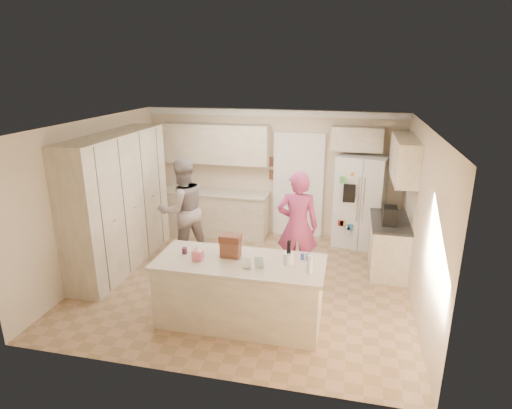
% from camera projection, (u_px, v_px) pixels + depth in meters
% --- Properties ---
extents(floor, '(5.20, 4.60, 0.02)m').
position_uv_depth(floor, '(245.00, 283.00, 7.07)').
color(floor, tan).
rests_on(floor, ground).
extents(ceiling, '(5.20, 4.60, 0.02)m').
position_uv_depth(ceiling, '(244.00, 123.00, 6.26)').
color(ceiling, white).
rests_on(ceiling, wall_back).
extents(wall_back, '(5.20, 0.02, 2.60)m').
position_uv_depth(wall_back, '(272.00, 173.00, 8.81)').
color(wall_back, beige).
rests_on(wall_back, ground).
extents(wall_front, '(5.20, 0.02, 2.60)m').
position_uv_depth(wall_front, '(192.00, 275.00, 4.52)').
color(wall_front, beige).
rests_on(wall_front, ground).
extents(wall_left, '(0.02, 4.60, 2.60)m').
position_uv_depth(wall_left, '(95.00, 197.00, 7.21)').
color(wall_left, beige).
rests_on(wall_left, ground).
extents(wall_right, '(0.02, 4.60, 2.60)m').
position_uv_depth(wall_right, '(421.00, 220.00, 6.12)').
color(wall_right, beige).
rests_on(wall_right, ground).
extents(crown_back, '(5.20, 0.08, 0.12)m').
position_uv_depth(crown_back, '(272.00, 113.00, 8.38)').
color(crown_back, white).
rests_on(crown_back, wall_back).
extents(pantry_bank, '(0.60, 2.60, 2.35)m').
position_uv_depth(pantry_bank, '(119.00, 202.00, 7.37)').
color(pantry_bank, beige).
rests_on(pantry_bank, floor).
extents(back_base_cab, '(2.20, 0.60, 0.88)m').
position_uv_depth(back_base_cab, '(216.00, 213.00, 9.03)').
color(back_base_cab, beige).
rests_on(back_base_cab, floor).
extents(back_countertop, '(2.24, 0.63, 0.04)m').
position_uv_depth(back_countertop, '(215.00, 193.00, 8.88)').
color(back_countertop, '#C3B49F').
rests_on(back_countertop, back_base_cab).
extents(back_upper_cab, '(2.20, 0.35, 0.80)m').
position_uv_depth(back_upper_cab, '(215.00, 144.00, 8.69)').
color(back_upper_cab, beige).
rests_on(back_upper_cab, wall_back).
extents(doorway_opening, '(0.90, 0.06, 2.10)m').
position_uv_depth(doorway_opening, '(298.00, 187.00, 8.74)').
color(doorway_opening, black).
rests_on(doorway_opening, floor).
extents(doorway_casing, '(1.02, 0.03, 2.22)m').
position_uv_depth(doorway_casing, '(298.00, 187.00, 8.71)').
color(doorway_casing, white).
rests_on(doorway_casing, floor).
extents(wall_frame_upper, '(0.15, 0.02, 0.20)m').
position_uv_depth(wall_frame_upper, '(273.00, 162.00, 8.69)').
color(wall_frame_upper, brown).
rests_on(wall_frame_upper, wall_back).
extents(wall_frame_lower, '(0.15, 0.02, 0.20)m').
position_uv_depth(wall_frame_lower, '(273.00, 175.00, 8.77)').
color(wall_frame_lower, brown).
rests_on(wall_frame_lower, wall_back).
extents(refrigerator, '(1.03, 0.87, 1.80)m').
position_uv_depth(refrigerator, '(360.00, 201.00, 8.32)').
color(refrigerator, white).
rests_on(refrigerator, floor).
extents(fridge_seam, '(0.02, 0.02, 1.78)m').
position_uv_depth(fridge_seam, '(360.00, 207.00, 7.99)').
color(fridge_seam, gray).
rests_on(fridge_seam, refrigerator).
extents(fridge_dispenser, '(0.22, 0.03, 0.35)m').
position_uv_depth(fridge_dispenser, '(349.00, 193.00, 7.95)').
color(fridge_dispenser, black).
rests_on(fridge_dispenser, refrigerator).
extents(fridge_handle_l, '(0.02, 0.02, 0.85)m').
position_uv_depth(fridge_handle_l, '(358.00, 199.00, 7.94)').
color(fridge_handle_l, silver).
rests_on(fridge_handle_l, refrigerator).
extents(fridge_handle_r, '(0.02, 0.02, 0.85)m').
position_uv_depth(fridge_handle_r, '(364.00, 199.00, 7.92)').
color(fridge_handle_r, silver).
rests_on(fridge_handle_r, refrigerator).
extents(over_fridge_cab, '(0.95, 0.35, 0.45)m').
position_uv_depth(over_fridge_cab, '(357.00, 139.00, 8.05)').
color(over_fridge_cab, beige).
rests_on(over_fridge_cab, wall_back).
extents(right_base_cab, '(0.60, 1.20, 0.88)m').
position_uv_depth(right_base_cab, '(388.00, 246.00, 7.38)').
color(right_base_cab, beige).
rests_on(right_base_cab, floor).
extents(right_countertop, '(0.63, 1.24, 0.04)m').
position_uv_depth(right_countertop, '(390.00, 221.00, 7.24)').
color(right_countertop, '#2D2B28').
rests_on(right_countertop, right_base_cab).
extents(right_upper_cab, '(0.35, 1.50, 0.70)m').
position_uv_depth(right_upper_cab, '(404.00, 158.00, 7.07)').
color(right_upper_cab, beige).
rests_on(right_upper_cab, wall_right).
extents(coffee_maker, '(0.22, 0.28, 0.30)m').
position_uv_depth(coffee_maker, '(390.00, 216.00, 7.01)').
color(coffee_maker, black).
rests_on(coffee_maker, right_countertop).
extents(island_base, '(2.20, 0.90, 0.88)m').
position_uv_depth(island_base, '(240.00, 293.00, 5.87)').
color(island_base, beige).
rests_on(island_base, floor).
extents(island_top, '(2.28, 0.96, 0.05)m').
position_uv_depth(island_top, '(239.00, 262.00, 5.73)').
color(island_top, '#C3B49F').
rests_on(island_top, island_base).
extents(utensil_crock, '(0.13, 0.13, 0.15)m').
position_uv_depth(utensil_crock, '(288.00, 259.00, 5.61)').
color(utensil_crock, white).
rests_on(utensil_crock, island_top).
extents(tissue_box, '(0.13, 0.13, 0.14)m').
position_uv_depth(tissue_box, '(198.00, 255.00, 5.72)').
color(tissue_box, '#D6677D').
rests_on(tissue_box, island_top).
extents(tissue_plume, '(0.08, 0.08, 0.08)m').
position_uv_depth(tissue_plume, '(197.00, 248.00, 5.69)').
color(tissue_plume, white).
rests_on(tissue_plume, tissue_box).
extents(dollhouse_body, '(0.26, 0.18, 0.22)m').
position_uv_depth(dollhouse_body, '(231.00, 249.00, 5.81)').
color(dollhouse_body, brown).
rests_on(dollhouse_body, island_top).
extents(dollhouse_roof, '(0.28, 0.20, 0.10)m').
position_uv_depth(dollhouse_roof, '(230.00, 238.00, 5.76)').
color(dollhouse_roof, '#592D1E').
rests_on(dollhouse_roof, dollhouse_body).
extents(jam_jar, '(0.07, 0.07, 0.09)m').
position_uv_depth(jam_jar, '(185.00, 251.00, 5.92)').
color(jam_jar, '#59263F').
rests_on(jam_jar, island_top).
extents(greeting_card_a, '(0.12, 0.06, 0.16)m').
position_uv_depth(greeting_card_a, '(247.00, 263.00, 5.48)').
color(greeting_card_a, white).
rests_on(greeting_card_a, island_top).
extents(greeting_card_b, '(0.12, 0.05, 0.16)m').
position_uv_depth(greeting_card_b, '(259.00, 262.00, 5.49)').
color(greeting_card_b, silver).
rests_on(greeting_card_b, island_top).
extents(water_bottle, '(0.07, 0.07, 0.24)m').
position_uv_depth(water_bottle, '(310.00, 264.00, 5.34)').
color(water_bottle, silver).
rests_on(water_bottle, island_top).
extents(shaker_salt, '(0.05, 0.05, 0.09)m').
position_uv_depth(shaker_salt, '(303.00, 256.00, 5.74)').
color(shaker_salt, '#3A47B7').
rests_on(shaker_salt, island_top).
extents(shaker_pepper, '(0.05, 0.05, 0.09)m').
position_uv_depth(shaker_pepper, '(308.00, 257.00, 5.72)').
color(shaker_pepper, '#3A47B7').
rests_on(shaker_pepper, island_top).
extents(teen_boy, '(1.16, 1.15, 1.88)m').
position_uv_depth(teen_boy, '(183.00, 210.00, 7.70)').
color(teen_boy, gray).
rests_on(teen_boy, floor).
extents(teen_girl, '(0.70, 0.49, 1.85)m').
position_uv_depth(teen_girl, '(297.00, 226.00, 6.95)').
color(teen_girl, '#BC3E8D').
rests_on(teen_girl, floor).
extents(fridge_magnets, '(0.76, 0.02, 1.44)m').
position_uv_depth(fridge_magnets, '(360.00, 207.00, 7.98)').
color(fridge_magnets, tan).
rests_on(fridge_magnets, refrigerator).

